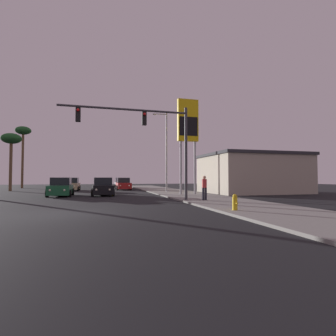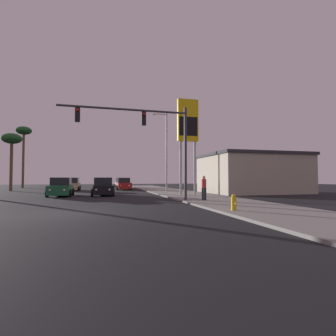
{
  "view_description": "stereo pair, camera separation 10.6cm",
  "coord_description": "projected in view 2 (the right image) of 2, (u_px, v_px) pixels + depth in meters",
  "views": [
    {
      "loc": [
        1.52,
        -12.86,
        1.64
      ],
      "look_at": [
        8.6,
        13.96,
        2.7
      ],
      "focal_mm": 28.0,
      "sensor_mm": 36.0,
      "label": 1
    },
    {
      "loc": [
        1.62,
        -12.89,
        1.64
      ],
      "look_at": [
        8.6,
        13.96,
        2.7
      ],
      "focal_mm": 28.0,
      "sensor_mm": 36.0,
      "label": 2
    }
  ],
  "objects": [
    {
      "name": "gas_station_sign",
      "position": [
        188.0,
        126.0,
        24.84
      ],
      "size": [
        2.0,
        0.42,
        9.0
      ],
      "color": "#99999E",
      "rests_on": "sidewalk_right"
    },
    {
      "name": "street_lamp",
      "position": [
        165.0,
        148.0,
        30.01
      ],
      "size": [
        1.74,
        0.24,
        9.0
      ],
      "color": "#99999E",
      "rests_on": "sidewalk_right"
    },
    {
      "name": "car_black",
      "position": [
        103.0,
        187.0,
        24.64
      ],
      "size": [
        2.04,
        4.33,
        1.68
      ],
      "rotation": [
        0.0,
        0.0,
        3.17
      ],
      "color": "black",
      "rests_on": "ground"
    },
    {
      "name": "pedestrian_on_sidewalk",
      "position": [
        204.0,
        187.0,
        18.01
      ],
      "size": [
        0.34,
        0.32,
        1.67
      ],
      "color": "#23232D",
      "rests_on": "sidewalk_right"
    },
    {
      "name": "palm_tree_far",
      "position": [
        24.0,
        135.0,
        42.58
      ],
      "size": [
        2.4,
        2.4,
        10.02
      ],
      "color": "brown",
      "rests_on": "ground"
    },
    {
      "name": "car_tan",
      "position": [
        72.0,
        185.0,
        33.97
      ],
      "size": [
        2.04,
        4.33,
        1.68
      ],
      "rotation": [
        0.0,
        0.0,
        3.12
      ],
      "color": "tan",
      "rests_on": "ground"
    },
    {
      "name": "ground_plane",
      "position": [
        63.0,
        214.0,
        11.99
      ],
      "size": [
        120.0,
        120.0,
        0.0
      ],
      "primitive_type": "plane",
      "color": "black"
    },
    {
      "name": "traffic_light_mast",
      "position": [
        150.0,
        132.0,
        17.83
      ],
      "size": [
        8.62,
        0.36,
        6.5
      ],
      "color": "#38383D",
      "rests_on": "sidewalk_right"
    },
    {
      "name": "sidewalk_right",
      "position": [
        188.0,
        195.0,
        24.05
      ],
      "size": [
        5.0,
        60.0,
        0.12
      ],
      "color": "gray",
      "rests_on": "ground"
    },
    {
      "name": "car_grey",
      "position": [
        121.0,
        183.0,
        42.37
      ],
      "size": [
        2.04,
        4.32,
        1.68
      ],
      "rotation": [
        0.0,
        0.0,
        3.15
      ],
      "color": "slate",
      "rests_on": "ground"
    },
    {
      "name": "palm_tree_mid",
      "position": [
        12.0,
        141.0,
        33.12
      ],
      "size": [
        2.4,
        2.4,
        7.29
      ],
      "color": "brown",
      "rests_on": "ground"
    },
    {
      "name": "fire_hydrant",
      "position": [
        234.0,
        202.0,
        12.33
      ],
      "size": [
        0.24,
        0.34,
        0.76
      ],
      "color": "gold",
      "rests_on": "sidewalk_right"
    },
    {
      "name": "car_red",
      "position": [
        124.0,
        184.0,
        36.46
      ],
      "size": [
        2.04,
        4.32,
        1.68
      ],
      "rotation": [
        0.0,
        0.0,
        3.16
      ],
      "color": "maroon",
      "rests_on": "ground"
    },
    {
      "name": "car_green",
      "position": [
        61.0,
        188.0,
        23.65
      ],
      "size": [
        2.04,
        4.32,
        1.68
      ],
      "rotation": [
        0.0,
        0.0,
        3.15
      ],
      "color": "#195933",
      "rests_on": "ground"
    },
    {
      "name": "building_gas_station",
      "position": [
        252.0,
        173.0,
        29.1
      ],
      "size": [
        10.3,
        8.3,
        4.3
      ],
      "color": "#B2A893",
      "rests_on": "ground"
    }
  ]
}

